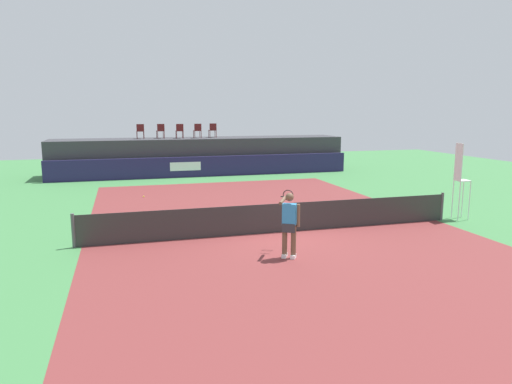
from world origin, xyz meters
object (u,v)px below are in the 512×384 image
(spectator_chair_far_left, at_px, (140,131))
(spectator_chair_center, at_px, (180,130))
(spectator_chair_far_right, at_px, (213,130))
(tennis_player, at_px, (289,223))
(umpire_chair, at_px, (460,176))
(tennis_ball, at_px, (144,197))
(spectator_chair_left, at_px, (161,130))
(net_post_far, at_px, (442,207))
(spectator_chair_right, at_px, (198,130))
(net_post_near, at_px, (73,231))

(spectator_chair_far_left, xyz_separation_m, spectator_chair_center, (2.34, -0.26, 0.00))
(spectator_chair_far_right, height_order, tennis_player, spectator_chair_far_right)
(spectator_chair_far_left, distance_m, spectator_chair_center, 2.35)
(umpire_chair, relative_size, tennis_ball, 40.59)
(spectator_chair_left, distance_m, spectator_chair_far_right, 3.26)
(spectator_chair_center, distance_m, tennis_ball, 8.41)
(tennis_ball, bearing_deg, net_post_far, -36.70)
(spectator_chair_center, height_order, net_post_far, spectator_chair_center)
(spectator_chair_far_left, distance_m, spectator_chair_left, 1.21)
(net_post_far, bearing_deg, tennis_player, -159.16)
(spectator_chair_center, xyz_separation_m, tennis_player, (0.75, -17.65, -1.73))
(umpire_chair, bearing_deg, net_post_far, -179.07)
(spectator_chair_center, height_order, tennis_ball, spectator_chair_center)
(umpire_chair, distance_m, tennis_player, 7.90)
(spectator_chair_center, relative_size, spectator_chair_far_right, 1.00)
(spectator_chair_far_left, xyz_separation_m, tennis_player, (3.09, -17.91, -1.73))
(spectator_chair_left, distance_m, net_post_far, 17.76)
(tennis_player, bearing_deg, spectator_chair_center, 92.44)
(spectator_chair_far_right, bearing_deg, spectator_chair_right, -162.72)
(spectator_chair_far_right, relative_size, tennis_player, 0.50)
(spectator_chair_far_left, xyz_separation_m, spectator_chair_right, (3.45, -0.17, 0.00))
(spectator_chair_far_left, height_order, spectator_chair_far_right, same)
(spectator_chair_center, bearing_deg, spectator_chair_far_right, 10.81)
(spectator_chair_center, height_order, net_post_near, spectator_chair_center)
(tennis_ball, bearing_deg, spectator_chair_center, 70.99)
(spectator_chair_center, bearing_deg, spectator_chair_left, 166.01)
(net_post_far, bearing_deg, net_post_near, 180.00)
(net_post_near, bearing_deg, net_post_far, 0.00)
(umpire_chair, relative_size, net_post_far, 2.76)
(tennis_ball, bearing_deg, spectator_chair_left, 79.34)
(umpire_chair, distance_m, net_post_far, 1.29)
(net_post_far, bearing_deg, spectator_chair_right, 112.85)
(spectator_chair_far_left, relative_size, tennis_ball, 13.06)
(spectator_chair_center, height_order, spectator_chair_far_right, same)
(spectator_chair_right, relative_size, umpire_chair, 0.32)
(umpire_chair, xyz_separation_m, tennis_ball, (-10.79, 7.52, -1.55))
(tennis_ball, bearing_deg, spectator_chair_far_right, 59.24)
(spectator_chair_far_left, bearing_deg, tennis_player, -80.22)
(spectator_chair_right, distance_m, net_post_far, 16.61)
(spectator_chair_left, xyz_separation_m, net_post_near, (-3.76, -15.36, -2.19))
(spectator_chair_center, relative_size, spectator_chair_right, 1.00)
(spectator_chair_far_left, xyz_separation_m, spectator_chair_left, (1.21, 0.02, 0.00))
(spectator_chair_center, xyz_separation_m, net_post_far, (7.51, -15.08, -2.19))
(spectator_chair_center, distance_m, net_post_far, 16.99)
(spectator_chair_right, height_order, spectator_chair_far_right, same)
(spectator_chair_far_left, distance_m, tennis_ball, 8.25)
(spectator_chair_center, bearing_deg, tennis_ball, -109.01)
(spectator_chair_right, relative_size, tennis_player, 0.50)
(umpire_chair, height_order, tennis_ball, umpire_chair)
(umpire_chair, bearing_deg, spectator_chair_far_right, 111.40)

